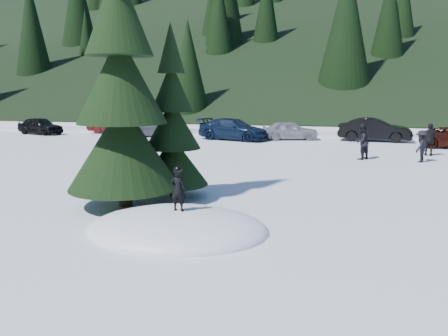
% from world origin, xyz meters
% --- Properties ---
extents(ground, '(200.00, 200.00, 0.00)m').
position_xyz_m(ground, '(0.00, 0.00, 0.00)').
color(ground, white).
rests_on(ground, ground).
extents(snow_mound, '(4.48, 3.52, 0.96)m').
position_xyz_m(snow_mound, '(0.00, 0.00, 0.00)').
color(snow_mound, white).
rests_on(snow_mound, ground).
extents(forest_hillside, '(200.00, 60.00, 25.00)m').
position_xyz_m(forest_hillside, '(0.00, 54.00, 12.50)').
color(forest_hillside, black).
rests_on(forest_hillside, ground).
extents(spruce_tall, '(3.20, 3.20, 8.60)m').
position_xyz_m(spruce_tall, '(-2.20, 1.80, 3.32)').
color(spruce_tall, black).
rests_on(spruce_tall, ground).
extents(spruce_short, '(2.20, 2.20, 5.37)m').
position_xyz_m(spruce_short, '(-1.20, 3.20, 2.10)').
color(spruce_short, black).
rests_on(spruce_short, ground).
extents(child_skier, '(0.40, 0.28, 1.04)m').
position_xyz_m(child_skier, '(0.03, 0.03, 1.00)').
color(child_skier, black).
rests_on(child_skier, snow_mound).
extents(adult_0, '(1.05, 1.07, 1.74)m').
position_xyz_m(adult_0, '(5.26, 12.38, 0.87)').
color(adult_0, black).
rests_on(adult_0, ground).
extents(adult_1, '(1.03, 0.58, 1.67)m').
position_xyz_m(adult_1, '(8.79, 14.37, 0.83)').
color(adult_1, black).
rests_on(adult_1, ground).
extents(adult_2, '(0.97, 1.12, 1.50)m').
position_xyz_m(adult_2, '(7.92, 12.12, 0.75)').
color(adult_2, black).
rests_on(adult_2, ground).
extents(car_0, '(4.08, 2.56, 1.30)m').
position_xyz_m(car_0, '(-17.62, 19.75, 0.65)').
color(car_0, black).
rests_on(car_0, ground).
extents(car_1, '(4.32, 1.59, 1.41)m').
position_xyz_m(car_1, '(-12.34, 21.77, 0.71)').
color(car_1, '#390A0A').
rests_on(car_1, ground).
extents(car_2, '(4.76, 3.00, 1.23)m').
position_xyz_m(car_2, '(-8.26, 20.38, 0.61)').
color(car_2, '#565A5E').
rests_on(car_2, ground).
extents(car_3, '(5.33, 3.40, 1.44)m').
position_xyz_m(car_3, '(-2.48, 19.26, 0.72)').
color(car_3, '#0D1A32').
rests_on(car_3, ground).
extents(car_4, '(4.01, 2.31, 1.28)m').
position_xyz_m(car_4, '(1.23, 20.20, 0.64)').
color(car_4, '#95979D').
rests_on(car_4, ground).
extents(car_5, '(4.77, 2.08, 1.53)m').
position_xyz_m(car_5, '(6.76, 20.55, 0.76)').
color(car_5, black).
rests_on(car_5, ground).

